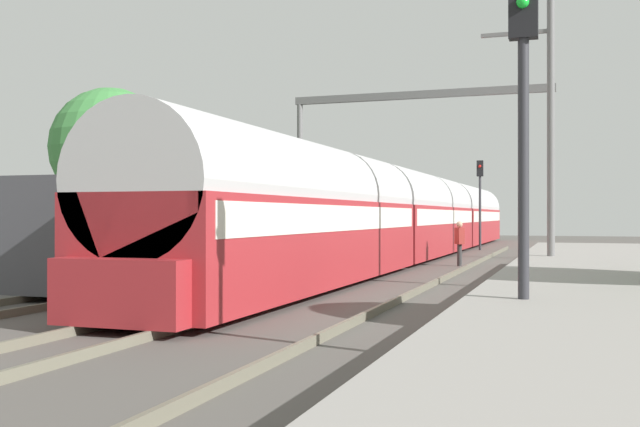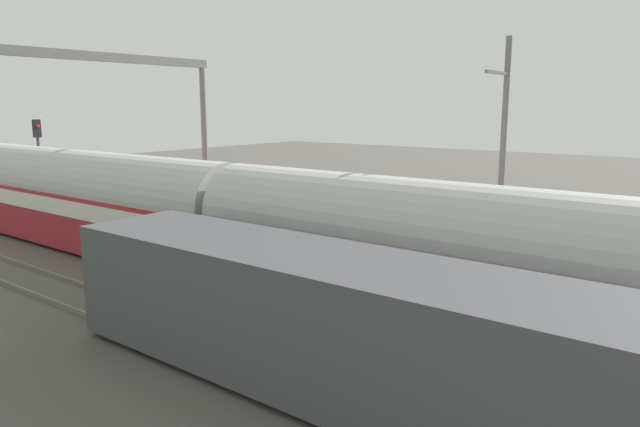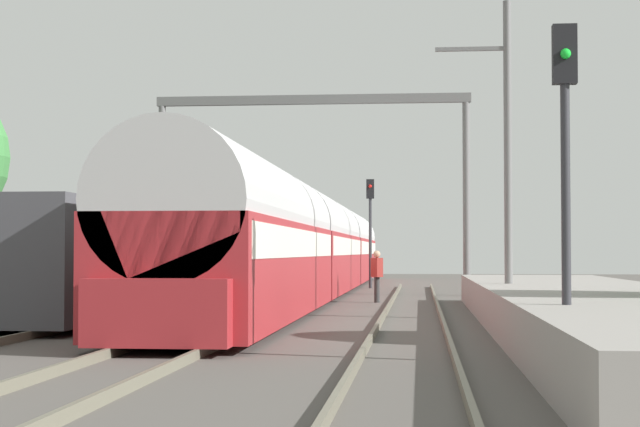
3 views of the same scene
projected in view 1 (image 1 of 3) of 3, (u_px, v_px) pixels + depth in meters
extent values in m
plane|color=#534F4B|center=(228.00, 307.00, 15.86)|extent=(120.00, 120.00, 0.00)
cube|color=#696555|center=(45.00, 296.00, 17.40)|extent=(0.08, 60.00, 0.16)
cube|color=#696555|center=(97.00, 298.00, 16.93)|extent=(0.08, 60.00, 0.16)
cube|color=#696555|center=(198.00, 302.00, 16.09)|extent=(0.08, 60.00, 0.16)
cube|color=#696555|center=(259.00, 305.00, 15.62)|extent=(0.08, 60.00, 0.16)
cube|color=#696555|center=(378.00, 310.00, 14.79)|extent=(0.08, 60.00, 0.16)
cube|color=#696555|center=(450.00, 313.00, 14.32)|extent=(0.08, 60.00, 0.16)
cube|color=gray|center=(617.00, 289.00, 15.20)|extent=(4.40, 28.00, 0.90)
cube|color=maroon|center=(298.00, 242.00, 19.85)|extent=(2.90, 16.00, 2.20)
cube|color=silver|center=(298.00, 218.00, 19.86)|extent=(2.93, 15.36, 0.64)
cylinder|color=#B4B4B4|center=(298.00, 193.00, 19.86)|extent=(2.84, 16.00, 2.84)
cube|color=maroon|center=(419.00, 230.00, 35.32)|extent=(2.90, 16.00, 2.20)
cube|color=silver|center=(419.00, 217.00, 35.32)|extent=(2.93, 15.36, 0.64)
cylinder|color=#B4B4B4|center=(419.00, 203.00, 35.32)|extent=(2.84, 16.00, 2.84)
cube|color=maroon|center=(467.00, 226.00, 50.78)|extent=(2.90, 16.00, 2.20)
cube|color=silver|center=(467.00, 216.00, 50.78)|extent=(2.93, 15.36, 0.64)
cylinder|color=#B4B4B4|center=(467.00, 207.00, 50.78)|extent=(2.84, 16.00, 2.84)
cube|color=maroon|center=(119.00, 293.00, 12.05)|extent=(2.40, 0.50, 1.10)
cube|color=#47474C|center=(191.00, 230.00, 22.51)|extent=(2.80, 13.00, 2.70)
cube|color=black|center=(191.00, 273.00, 22.50)|extent=(2.52, 11.96, 0.10)
cylinder|color=#323232|center=(460.00, 255.00, 28.72)|extent=(0.25, 0.25, 0.85)
cube|color=maroon|center=(459.00, 236.00, 28.72)|extent=(0.43, 0.47, 0.64)
sphere|color=tan|center=(459.00, 224.00, 28.72)|extent=(0.24, 0.24, 0.24)
cylinder|color=#2D2D33|center=(524.00, 204.00, 9.44)|extent=(0.14, 0.14, 4.21)
cube|color=black|center=(523.00, 3.00, 9.45)|extent=(0.36, 0.20, 0.90)
sphere|color=#19D133|center=(523.00, 2.00, 9.33)|extent=(0.16, 0.16, 0.16)
cylinder|color=#2D2D33|center=(480.00, 213.00, 42.04)|extent=(0.14, 0.14, 4.17)
cube|color=black|center=(480.00, 168.00, 42.05)|extent=(0.36, 0.20, 0.90)
sphere|color=red|center=(480.00, 166.00, 41.93)|extent=(0.16, 0.16, 0.16)
cylinder|color=slate|center=(300.00, 180.00, 37.14)|extent=(0.28, 0.28, 7.50)
cylinder|color=slate|center=(552.00, 175.00, 33.23)|extent=(0.28, 0.28, 7.50)
cube|color=slate|center=(419.00, 95.00, 35.19)|extent=(12.43, 0.24, 0.36)
cylinder|color=slate|center=(551.00, 138.00, 19.44)|extent=(0.20, 0.20, 8.00)
cube|color=slate|center=(515.00, 33.00, 19.74)|extent=(1.80, 0.10, 0.10)
cylinder|color=#4C3826|center=(111.00, 227.00, 32.84)|extent=(0.36, 0.36, 2.92)
sphere|color=#3D833F|center=(111.00, 148.00, 32.85)|extent=(5.34, 5.34, 5.34)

